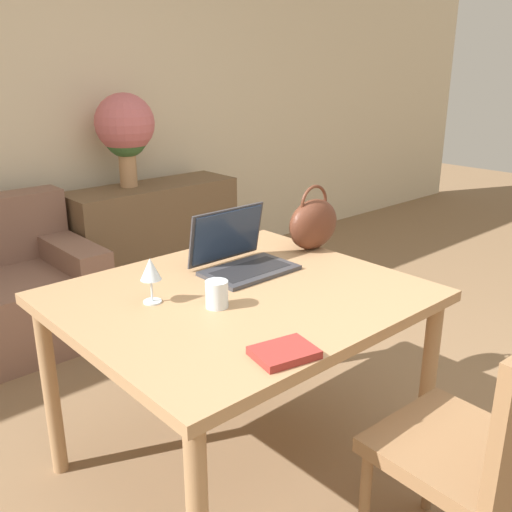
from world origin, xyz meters
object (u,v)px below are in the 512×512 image
drinking_glass (217,294)px  handbag (313,223)px  flower_vase (125,128)px  chair (483,445)px  laptop (239,253)px  wine_glass (151,271)px

drinking_glass → handbag: (0.72, 0.22, 0.07)m
handbag → flower_vase: size_ratio=0.47×
chair → laptop: laptop is taller
chair → laptop: size_ratio=2.50×
drinking_glass → wine_glass: 0.24m
chair → flower_vase: 2.94m
drinking_glass → wine_glass: (-0.14, 0.18, 0.07)m
wine_glass → chair: bearing=-65.9°
wine_glass → flower_vase: size_ratio=0.26×
chair → drinking_glass: (-0.31, 0.83, 0.30)m
laptop → drinking_glass: laptop is taller
chair → handbag: size_ratio=3.13×
wine_glass → flower_vase: (0.96, 1.82, 0.26)m
laptop → flower_vase: flower_vase is taller
laptop → flower_vase: 1.86m
laptop → drinking_glass: bearing=-141.5°
wine_glass → handbag: handbag is taller
chair → drinking_glass: 0.94m
flower_vase → wine_glass: bearing=-117.8°
laptop → chair: bearing=-89.7°
drinking_glass → handbag: size_ratio=0.33×
handbag → flower_vase: flower_vase is taller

